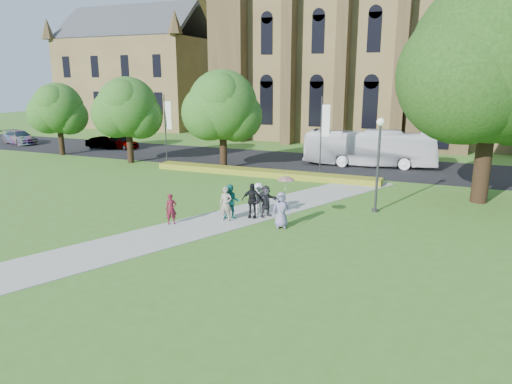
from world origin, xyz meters
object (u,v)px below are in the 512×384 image
at_px(pedestrian_0, 171,209).
at_px(car_1, 103,143).
at_px(tour_coach, 369,148).
at_px(large_tree, 495,59).
at_px(car_2, 20,137).
at_px(car_0, 121,142).
at_px(streetlamp, 379,154).

bearing_deg(pedestrian_0, car_1, 97.60).
height_order(tour_coach, pedestrian_0, tour_coach).
xyz_separation_m(large_tree, car_2, (-47.29, 7.94, -7.59)).
bearing_deg(pedestrian_0, large_tree, -3.10).
relative_size(car_0, car_2, 0.79).
height_order(streetlamp, large_tree, large_tree).
height_order(large_tree, tour_coach, large_tree).
distance_m(streetlamp, car_2, 43.68).
height_order(car_1, pedestrian_0, pedestrian_0).
xyz_separation_m(streetlamp, car_0, (-28.67, 13.99, -2.57)).
bearing_deg(tour_coach, car_0, 82.85).
height_order(streetlamp, pedestrian_0, streetlamp).
bearing_deg(car_0, car_2, 108.06).
distance_m(car_0, pedestrian_0, 28.14).
distance_m(large_tree, car_0, 36.28).
bearing_deg(streetlamp, car_2, 163.42).
relative_size(large_tree, pedestrian_0, 8.43).
bearing_deg(large_tree, streetlamp, -140.71).
xyz_separation_m(large_tree, tour_coach, (-8.10, 9.44, -6.81)).
xyz_separation_m(large_tree, pedestrian_0, (-14.80, -10.93, -7.54)).
bearing_deg(large_tree, car_2, 170.47).
height_order(tour_coach, car_0, tour_coach).
xyz_separation_m(tour_coach, pedestrian_0, (-6.69, -20.36, -0.73)).
height_order(streetlamp, car_1, streetlamp).
distance_m(car_1, car_2, 11.21).
bearing_deg(streetlamp, car_1, 156.43).
distance_m(tour_coach, car_0, 26.08).
height_order(car_2, pedestrian_0, pedestrian_0).
xyz_separation_m(tour_coach, car_1, (-28.02, -0.58, -0.92)).
relative_size(streetlamp, car_1, 1.41).
bearing_deg(car_2, tour_coach, -73.03).
relative_size(streetlamp, pedestrian_0, 3.35).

